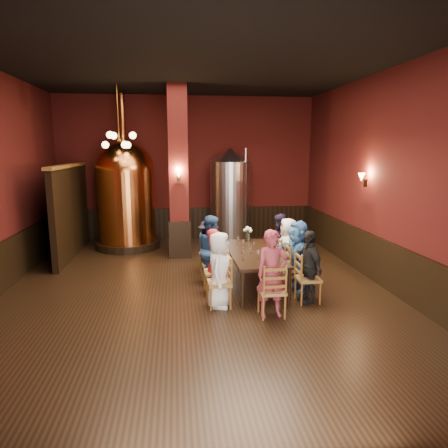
{
  "coord_description": "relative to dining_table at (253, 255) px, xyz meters",
  "views": [
    {
      "loc": [
        -0.38,
        -7.82,
        2.89
      ],
      "look_at": [
        0.59,
        0.2,
        1.36
      ],
      "focal_mm": 32.0,
      "sensor_mm": 36.0,
      "label": 1
    }
  ],
  "objects": [
    {
      "name": "partition",
      "position": [
        -4.41,
        3.03,
        0.51
      ],
      "size": [
        0.22,
        3.5,
        2.4
      ],
      "primitive_type": "cube",
      "color": "black",
      "rests_on": "ground"
    },
    {
      "name": "person_6",
      "position": [
        0.84,
        0.35,
        0.01
      ],
      "size": [
        0.58,
        0.76,
        1.39
      ],
      "primitive_type": "imported",
      "rotation": [
        0.0,
        0.0,
        4.49
      ],
      "color": "white",
      "rests_on": "ground"
    },
    {
      "name": "wine_glass_5",
      "position": [
        0.31,
        -0.75,
        0.15
      ],
      "size": [
        0.07,
        0.07,
        0.17
      ],
      "primitive_type": null,
      "color": "white",
      "rests_on": "dining_table"
    },
    {
      "name": "rose_vase",
      "position": [
        0.07,
        1.0,
        0.29
      ],
      "size": [
        0.21,
        0.21,
        0.35
      ],
      "color": "white",
      "rests_on": "dining_table"
    },
    {
      "name": "person_2",
      "position": [
        -0.86,
        0.31,
        0.06
      ],
      "size": [
        0.52,
        0.79,
        1.5
      ],
      "primitive_type": "imported",
      "rotation": [
        0.0,
        0.0,
        1.8
      ],
      "color": "navy",
      "rests_on": "ground"
    },
    {
      "name": "room",
      "position": [
        -1.21,
        -0.17,
        1.56
      ],
      "size": [
        10.0,
        10.02,
        4.5
      ],
      "color": "black",
      "rests_on": "ground"
    },
    {
      "name": "chair_1",
      "position": [
        -0.84,
        -0.35,
        -0.23
      ],
      "size": [
        0.47,
        0.47,
        0.92
      ],
      "primitive_type": null,
      "rotation": [
        0.0,
        0.0,
        -1.55
      ],
      "color": "brown",
      "rests_on": "ground"
    },
    {
      "name": "person_4",
      "position": [
        0.87,
        -0.98,
        0.01
      ],
      "size": [
        0.49,
        0.87,
        1.39
      ],
      "primitive_type": "imported",
      "rotation": [
        0.0,
        0.0,
        4.91
      ],
      "color": "black",
      "rests_on": "ground"
    },
    {
      "name": "person_5",
      "position": [
        0.86,
        -0.31,
        0.04
      ],
      "size": [
        0.59,
        1.4,
        1.46
      ],
      "primitive_type": "imported",
      "rotation": [
        0.0,
        0.0,
        4.83
      ],
      "color": "#3B72B3",
      "rests_on": "ground"
    },
    {
      "name": "wine_glass_2",
      "position": [
        0.04,
        0.21,
        0.15
      ],
      "size": [
        0.07,
        0.07,
        0.17
      ],
      "primitive_type": null,
      "color": "white",
      "rests_on": "dining_table"
    },
    {
      "name": "wine_glass_1",
      "position": [
        -0.32,
        -0.6,
        0.15
      ],
      "size": [
        0.07,
        0.07,
        0.17
      ],
      "primitive_type": null,
      "color": "white",
      "rests_on": "dining_table"
    },
    {
      "name": "chair_0",
      "position": [
        -0.83,
        -1.02,
        -0.23
      ],
      "size": [
        0.47,
        0.47,
        0.92
      ],
      "primitive_type": null,
      "rotation": [
        0.0,
        0.0,
        -1.55
      ],
      "color": "brown",
      "rests_on": "ground"
    },
    {
      "name": "chair_2",
      "position": [
        -0.86,
        0.31,
        -0.23
      ],
      "size": [
        0.47,
        0.47,
        0.92
      ],
      "primitive_type": null,
      "rotation": [
        0.0,
        0.0,
        -1.55
      ],
      "color": "brown",
      "rests_on": "ground"
    },
    {
      "name": "pendant_cluster",
      "position": [
        -3.01,
        2.73,
        2.41
      ],
      "size": [
        0.9,
        0.9,
        1.7
      ],
      "primitive_type": null,
      "color": "#A57226",
      "rests_on": "room"
    },
    {
      "name": "wine_glass_0",
      "position": [
        -0.01,
        -0.53,
        0.15
      ],
      "size": [
        0.07,
        0.07,
        0.17
      ],
      "primitive_type": null,
      "color": "white",
      "rests_on": "dining_table"
    },
    {
      "name": "person_1",
      "position": [
        -0.84,
        -0.35,
        -0.02
      ],
      "size": [
        0.45,
        0.56,
        1.33
      ],
      "primitive_type": "imported",
      "rotation": [
        0.0,
        0.0,
        1.25
      ],
      "color": "red",
      "rests_on": "ground"
    },
    {
      "name": "chair_8",
      "position": [
        0.03,
        -1.55,
        -0.23
      ],
      "size": [
        0.47,
        0.47,
        0.92
      ],
      "primitive_type": null,
      "rotation": [
        0.0,
        0.0,
        3.16
      ],
      "color": "brown",
      "rests_on": "ground"
    },
    {
      "name": "wainscot_back",
      "position": [
        -1.21,
        4.79,
        -0.19
      ],
      "size": [
        7.9,
        0.08,
        1.0
      ],
      "primitive_type": "cube",
      "color": "black",
      "rests_on": "ground"
    },
    {
      "name": "wine_glass_3",
      "position": [
        -0.14,
        0.4,
        0.15
      ],
      "size": [
        0.07,
        0.07,
        0.17
      ],
      "primitive_type": null,
      "color": "white",
      "rests_on": "dining_table"
    },
    {
      "name": "chair_3",
      "position": [
        -0.87,
        0.98,
        -0.23
      ],
      "size": [
        0.47,
        0.47,
        0.92
      ],
      "primitive_type": null,
      "rotation": [
        0.0,
        0.0,
        -1.55
      ],
      "color": "brown",
      "rests_on": "ground"
    },
    {
      "name": "person_0",
      "position": [
        -0.83,
        -1.02,
        0.02
      ],
      "size": [
        0.65,
        0.8,
        1.41
      ],
      "primitive_type": "imported",
      "rotation": [
        0.0,
        0.0,
        1.24
      ],
      "color": "white",
      "rests_on": "ground"
    },
    {
      "name": "copper_kettle",
      "position": [
        -3.03,
        3.81,
        0.92
      ],
      "size": [
        1.86,
        1.86,
        4.4
      ],
      "rotation": [
        0.0,
        0.0,
        0.14
      ],
      "color": "black",
      "rests_on": "ground"
    },
    {
      "name": "sconce_column",
      "position": [
        -1.51,
        2.33,
        1.51
      ],
      "size": [
        0.2,
        0.2,
        0.36
      ],
      "primitive_type": null,
      "rotation": [
        0.0,
        0.0,
        3.14
      ],
      "color": "black",
      "rests_on": "column"
    },
    {
      "name": "chair_7",
      "position": [
        0.83,
        1.02,
        -0.23
      ],
      "size": [
        0.47,
        0.47,
        0.92
      ],
      "primitive_type": null,
      "rotation": [
        0.0,
        0.0,
        1.59
      ],
      "color": "brown",
      "rests_on": "ground"
    },
    {
      "name": "dining_table",
      "position": [
        0.0,
        0.0,
        0.0
      ],
      "size": [
        1.04,
        2.42,
        0.75
      ],
      "rotation": [
        0.0,
        0.0,
        0.02
      ],
      "color": "black",
      "rests_on": "ground"
    },
    {
      "name": "chair_4",
      "position": [
        0.87,
        -0.98,
        -0.23
      ],
      "size": [
        0.47,
        0.47,
        0.92
      ],
      "primitive_type": null,
      "rotation": [
        0.0,
        0.0,
        1.59
      ],
      "color": "brown",
      "rests_on": "ground"
    },
    {
      "name": "person_8",
      "position": [
        0.03,
        -1.55,
        0.08
      ],
      "size": [
        0.59,
        0.42,
        1.53
      ],
      "primitive_type": "imported",
      "rotation": [
        0.0,
        0.0,
        6.38
      ],
      "color": "#92303E",
      "rests_on": "ground"
    },
    {
      "name": "steel_vessel",
      "position": [
        0.05,
        3.97,
        0.76
      ],
      "size": [
        1.48,
        1.48,
        2.9
      ],
      "rotation": [
        0.0,
        0.0,
        -0.27
      ],
      "color": "#B2B2B7",
      "rests_on": "ground"
    },
    {
      "name": "column",
      "position": [
        -1.51,
        2.63,
        1.56
      ],
      "size": [
        0.58,
        0.58,
        4.5
      ],
      "primitive_type": "cube",
      "color": "#44130E",
      "rests_on": "ground"
    },
    {
      "name": "person_3",
      "position": [
        -0.87,
        0.98,
        -0.05
      ],
      "size": [
        0.6,
        0.89,
        1.28
      ],
      "primitive_type": "imported",
      "rotation": [
        0.0,
        0.0,
        1.41
      ],
      "color": "black",
      "rests_on": "ground"
    },
    {
      "name": "wainscot_right",
      "position": [
        2.75,
        -0.17,
        -0.19
      ],
      "size": [
        0.08,
        9.9,
        1.0
      ],
      "primitive_type": "cube",
      "color": "black",
      "rests_on": "ground"
    },
    {
      "name": "sconce_wall",
      "position": [
        2.69,
        0.63,
        1.51
      ],
      "size": [
        0.2,
        0.2,
        0.36
      ],
      "primitive_type": null,
      "rotation": [
        0.0,
        0.0,
        1.57
      ],
      "color": "black",
      "rests_on": "room"
    },
    {
      "name": "chair_5",
      "position": [
        0.86,
        -0.31,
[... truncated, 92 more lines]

